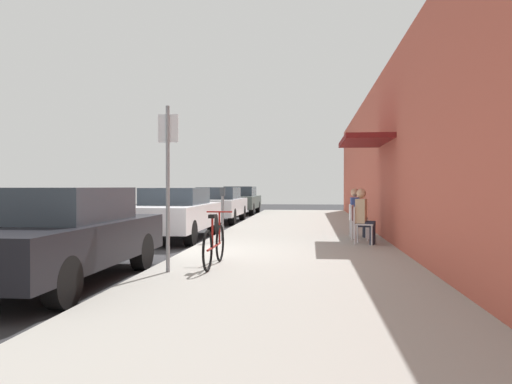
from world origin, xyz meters
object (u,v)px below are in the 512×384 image
(seated_patron_0, at_px, (364,214))
(parked_car_3, at_px, (240,200))
(street_sign, at_px, (168,175))
(parked_car_1, at_px, (175,213))
(parked_car_2, at_px, (219,204))
(cafe_chair_2, at_px, (355,218))
(seated_patron_2, at_px, (357,211))
(bicycle_0, at_px, (214,245))
(parked_car_0, at_px, (60,235))
(parking_meter, at_px, (222,210))
(cafe_chair_0, at_px, (361,222))
(cafe_chair_1, at_px, (357,220))

(seated_patron_0, bearing_deg, parked_car_3, 109.41)
(street_sign, relative_size, seated_patron_0, 2.02)
(parked_car_1, distance_m, parked_car_2, 6.40)
(cafe_chair_2, relative_size, seated_patron_2, 0.67)
(bicycle_0, bearing_deg, street_sign, -135.19)
(parked_car_0, distance_m, parked_car_3, 18.65)
(parked_car_0, height_order, seated_patron_2, parked_car_0)
(parking_meter, height_order, seated_patron_0, parking_meter)
(parked_car_2, relative_size, seated_patron_0, 3.41)
(parking_meter, relative_size, street_sign, 0.51)
(parked_car_3, relative_size, cafe_chair_2, 5.06)
(parking_meter, distance_m, cafe_chair_0, 3.37)
(cafe_chair_1, bearing_deg, street_sign, -124.17)
(parked_car_3, height_order, cafe_chair_0, parked_car_3)
(street_sign, bearing_deg, parked_car_0, -160.50)
(parking_meter, bearing_deg, parked_car_1, 143.04)
(parked_car_0, xyz_separation_m, bicycle_0, (2.11, 1.14, -0.26))
(bicycle_0, bearing_deg, cafe_chair_1, 57.65)
(parked_car_0, bearing_deg, parked_car_1, 90.00)
(cafe_chair_2, bearing_deg, seated_patron_2, -0.30)
(seated_patron_0, bearing_deg, cafe_chair_2, 92.24)
(parked_car_3, relative_size, seated_patron_0, 3.41)
(parking_meter, bearing_deg, cafe_chair_0, -6.34)
(cafe_chair_0, bearing_deg, parking_meter, 173.66)
(parked_car_1, xyz_separation_m, cafe_chair_1, (4.89, -0.62, -0.12))
(parked_car_3, xyz_separation_m, cafe_chair_2, (4.89, -12.50, -0.13))
(street_sign, height_order, cafe_chair_2, street_sign)
(cafe_chair_0, distance_m, seated_patron_2, 1.55)
(street_sign, xyz_separation_m, seated_patron_2, (3.45, 5.62, -0.82))
(street_sign, relative_size, seated_patron_2, 2.02)
(parked_car_0, distance_m, street_sign, 1.83)
(cafe_chair_1, distance_m, seated_patron_2, 0.65)
(cafe_chair_0, bearing_deg, parked_car_2, 121.65)
(parked_car_1, xyz_separation_m, bicycle_0, (2.11, -5.01, -0.26))
(parking_meter, distance_m, bicycle_0, 3.91)
(cafe_chair_0, bearing_deg, cafe_chair_2, 90.10)
(cafe_chair_0, distance_m, cafe_chair_1, 0.92)
(parked_car_2, relative_size, parked_car_3, 1.00)
(parked_car_2, xyz_separation_m, seated_patron_0, (4.95, -7.95, 0.08))
(cafe_chair_2, bearing_deg, seated_patron_0, -87.76)
(parked_car_3, relative_size, bicycle_0, 2.57)
(parked_car_1, distance_m, cafe_chair_1, 4.93)
(parked_car_0, xyz_separation_m, cafe_chair_2, (4.89, 6.15, -0.12))
(parked_car_0, distance_m, cafe_chair_0, 6.73)
(parked_car_0, distance_m, cafe_chair_2, 7.86)
(parked_car_1, relative_size, cafe_chair_0, 5.06)
(parked_car_0, bearing_deg, street_sign, 19.50)
(parked_car_3, height_order, seated_patron_2, parked_car_3)
(parked_car_0, distance_m, parked_car_1, 6.15)
(parked_car_1, distance_m, parked_car_3, 12.50)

